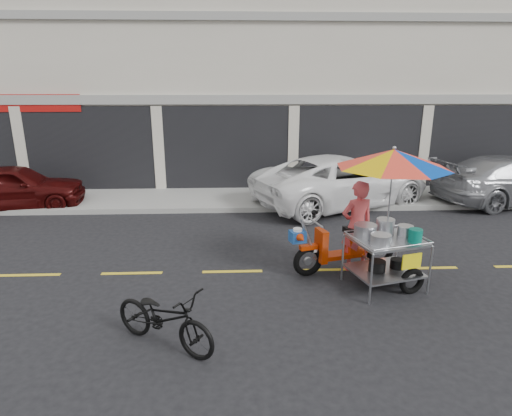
{
  "coord_description": "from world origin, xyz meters",
  "views": [
    {
      "loc": [
        -1.85,
        -7.87,
        3.67
      ],
      "look_at": [
        -1.5,
        0.6,
        1.15
      ],
      "focal_mm": 30.0,
      "sensor_mm": 36.0,
      "label": 1
    }
  ],
  "objects_px": {
    "maroon_sedan": "(13,187)",
    "white_pickup": "(342,181)",
    "food_vendor_rig": "(377,197)",
    "near_bicycle": "(164,318)"
  },
  "relations": [
    {
      "from": "maroon_sedan",
      "to": "white_pickup",
      "type": "relative_size",
      "value": 0.72
    },
    {
      "from": "maroon_sedan",
      "to": "food_vendor_rig",
      "type": "height_order",
      "value": "food_vendor_rig"
    },
    {
      "from": "white_pickup",
      "to": "food_vendor_rig",
      "type": "height_order",
      "value": "food_vendor_rig"
    },
    {
      "from": "white_pickup",
      "to": "food_vendor_rig",
      "type": "relative_size",
      "value": 1.85
    },
    {
      "from": "white_pickup",
      "to": "food_vendor_rig",
      "type": "xyz_separation_m",
      "value": [
        -0.6,
        -5.13,
        0.87
      ]
    },
    {
      "from": "white_pickup",
      "to": "near_bicycle",
      "type": "xyz_separation_m",
      "value": [
        -4.21,
        -7.17,
        -0.31
      ]
    },
    {
      "from": "white_pickup",
      "to": "near_bicycle",
      "type": "relative_size",
      "value": 3.15
    },
    {
      "from": "near_bicycle",
      "to": "food_vendor_rig",
      "type": "xyz_separation_m",
      "value": [
        3.61,
        2.04,
        1.18
      ]
    },
    {
      "from": "maroon_sedan",
      "to": "food_vendor_rig",
      "type": "distance_m",
      "value": 10.58
    },
    {
      "from": "maroon_sedan",
      "to": "white_pickup",
      "type": "bearing_deg",
      "value": -99.96
    }
  ]
}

